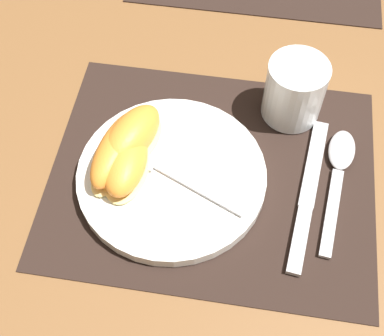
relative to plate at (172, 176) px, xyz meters
name	(u,v)px	position (x,y,z in m)	size (l,w,h in m)	color
ground_plane	(212,175)	(0.05, 0.02, -0.01)	(3.00, 3.00, 0.00)	brown
placemat	(212,174)	(0.05, 0.02, -0.01)	(0.40, 0.33, 0.00)	black
plate	(172,176)	(0.00, 0.00, 0.00)	(0.23, 0.23, 0.02)	white
juice_glass	(294,93)	(0.14, 0.13, 0.03)	(0.08, 0.08, 0.09)	silver
knife	(308,196)	(0.17, 0.00, -0.01)	(0.04, 0.22, 0.01)	#BCBCC1
spoon	(339,166)	(0.21, 0.05, 0.00)	(0.05, 0.18, 0.01)	#BCBCC1
fork	(163,167)	(-0.01, 0.00, 0.01)	(0.19, 0.10, 0.00)	#BCBCC1
citrus_wedge_0	(131,138)	(-0.05, 0.03, 0.03)	(0.09, 0.12, 0.05)	#F4DB84
citrus_wedge_1	(118,150)	(-0.07, 0.01, 0.03)	(0.07, 0.13, 0.04)	#F4DB84
citrus_wedge_2	(126,163)	(-0.05, -0.01, 0.02)	(0.06, 0.10, 0.04)	#F4DB84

